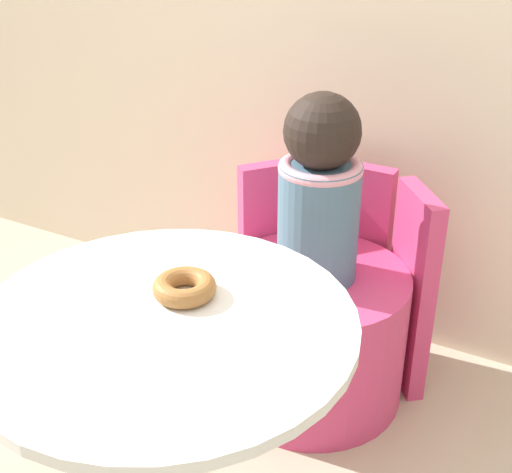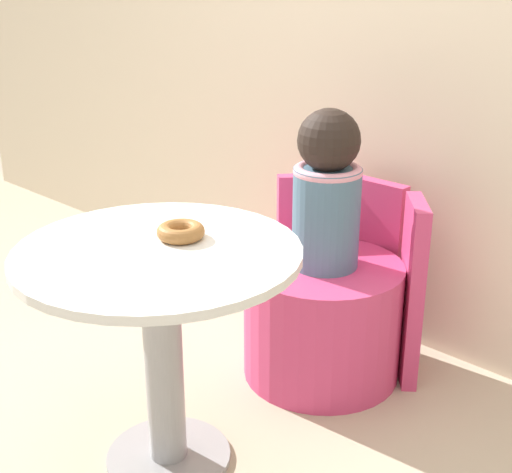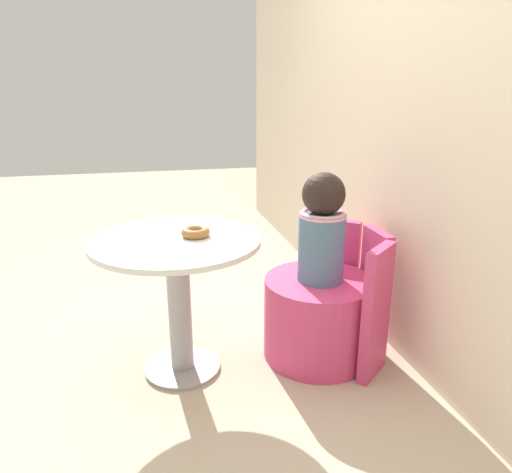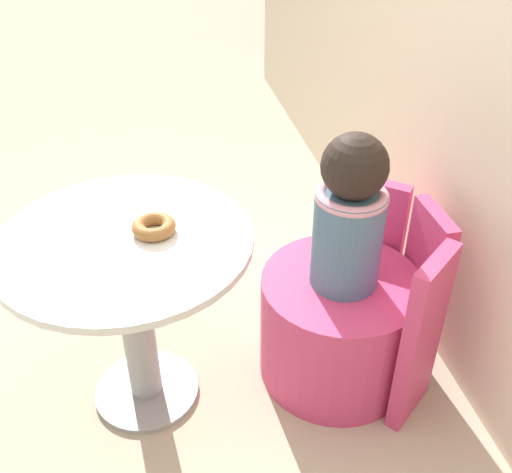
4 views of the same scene
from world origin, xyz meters
TOP-DOWN VIEW (x-y plane):
  - round_table at (-0.05, 0.02)m, footprint 0.75×0.75m
  - tub_chair at (-0.02, 0.69)m, footprint 0.54×0.54m
  - booth_backrest at (-0.02, 0.92)m, footprint 0.64×0.23m
  - child_figure at (-0.02, 0.69)m, footprint 0.22×0.22m
  - donut at (-0.06, 0.11)m, footprint 0.13×0.13m

SIDE VIEW (x-z plane):
  - tub_chair at x=-0.02m, z-range 0.00..0.41m
  - booth_backrest at x=-0.02m, z-range 0.00..0.63m
  - round_table at x=-0.05m, z-range 0.16..0.82m
  - child_figure at x=-0.02m, z-range 0.40..0.93m
  - donut at x=-0.06m, z-range 0.66..0.70m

